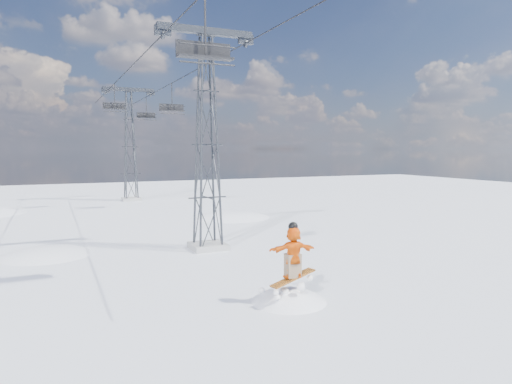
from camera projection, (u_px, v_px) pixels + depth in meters
ground at (256, 295)px, 16.58m from camera, size 120.00×120.00×0.00m
snow_terrain at (85, 344)px, 34.81m from camera, size 39.00×37.00×22.00m
lift_tower_near at (207, 145)px, 23.66m from camera, size 5.20×1.80×11.43m
lift_tower_far at (130, 147)px, 46.34m from camera, size 5.20×1.80×11.43m
haul_cables at (157, 73)px, 33.59m from camera, size 4.46×51.00×0.06m
snowboarder_jump at (288, 346)px, 16.00m from camera, size 4.40×4.40×6.79m
lift_chair_near at (205, 51)px, 16.46m from camera, size 2.07×0.59×2.57m
lift_chair_mid at (172, 108)px, 38.91m from camera, size 2.11×0.61×2.62m
lift_chair_far at (115, 107)px, 39.34m from camera, size 1.93×0.56×2.40m
lift_chair_extra at (146, 116)px, 49.19m from camera, size 2.01×0.58×2.49m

